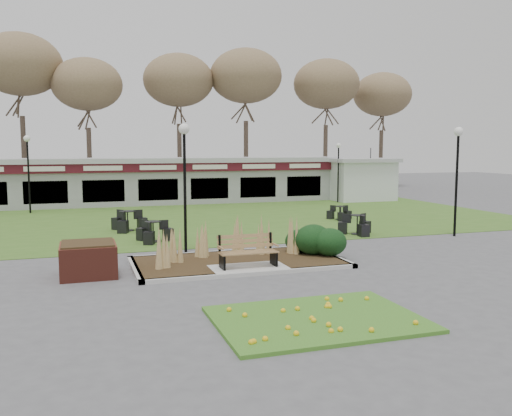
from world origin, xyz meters
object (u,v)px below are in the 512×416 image
object	(u,v)px
brick_planter	(88,259)
lamp_post_far_right	(338,159)
patio_umbrella	(370,177)
lamp_post_far_left	(28,157)
bistro_set_c	(357,228)
park_bench	(247,251)
lamp_post_mid_right	(184,159)
bistro_set_b	(153,235)
service_hut	(360,179)
bistro_set_a	(128,224)
lamp_post_near_right	(458,157)
bistro_set_d	(340,215)
food_pavilion	(155,180)

from	to	relation	value
brick_planter	lamp_post_far_right	size ratio (longest dim) A/B	0.39
patio_umbrella	lamp_post_far_left	bearing A→B (deg)	-177.32
bistro_set_c	park_bench	bearing A→B (deg)	-142.38
lamp_post_mid_right	lamp_post_far_right	distance (m)	18.43
brick_planter	bistro_set_b	bearing A→B (deg)	63.43
service_hut	patio_umbrella	world-z (taller)	service_hut
brick_planter	bistro_set_a	xyz separation A→B (m)	(1.74, 7.90, -0.17)
lamp_post_far_left	brick_planter	bearing A→B (deg)	-80.31
lamp_post_near_right	park_bench	bearing A→B (deg)	-161.60
bistro_set_b	bistro_set_c	size ratio (longest dim) A/B	0.97
patio_umbrella	park_bench	bearing A→B (deg)	-128.76
service_hut	bistro_set_b	size ratio (longest dim) A/B	3.01
brick_planter	service_hut	world-z (taller)	service_hut
park_bench	bistro_set_a	xyz separation A→B (m)	(-2.66, 8.65, -0.28)
bistro_set_c	service_hut	bearing A→B (deg)	60.60
bistro_set_b	bistro_set_d	bearing A→B (deg)	20.12
brick_planter	food_pavilion	bearing A→B (deg)	76.94
brick_planter	lamp_post_far_right	distance (m)	22.56
service_hut	bistro_set_c	world-z (taller)	service_hut
food_pavilion	bistro_set_c	bearing A→B (deg)	-67.54
park_bench	bistro_set_b	bearing A→B (deg)	109.51
park_bench	bistro_set_d	world-z (taller)	park_bench
service_hut	patio_umbrella	xyz separation A→B (m)	(0.75, 0.00, 0.08)
bistro_set_c	bistro_set_d	xyz separation A→B (m)	(1.40, 4.33, -0.04)
brick_planter	lamp_post_near_right	world-z (taller)	lamp_post_near_right
service_hut	bistro_set_a	xyz separation A→B (m)	(-16.16, -9.10, -1.14)
park_bench	bistro_set_b	world-z (taller)	park_bench
lamp_post_near_right	bistro_set_d	size ratio (longest dim) A/B	3.51
brick_planter	park_bench	bearing A→B (deg)	-9.69
lamp_post_mid_right	patio_umbrella	xyz separation A→B (m)	(15.44, 14.51, -1.65)
food_pavilion	patio_umbrella	xyz separation A→B (m)	(14.25, -1.96, 0.05)
park_bench	lamp_post_near_right	size ratio (longest dim) A/B	0.39
park_bench	service_hut	bearing A→B (deg)	52.75
park_bench	service_hut	xyz separation A→B (m)	(13.50, 17.75, 0.86)
food_pavilion	park_bench	bearing A→B (deg)	-90.00
lamp_post_far_right	bistro_set_b	size ratio (longest dim) A/B	2.62
food_pavilion	lamp_post_near_right	bearing A→B (deg)	-59.36
park_bench	food_pavilion	size ratio (longest dim) A/B	0.07
lamp_post_near_right	bistro_set_d	distance (m)	6.90
bistro_set_b	bistro_set_a	bearing A→B (deg)	102.49
lamp_post_mid_right	bistro_set_a	size ratio (longest dim) A/B	2.72
park_bench	patio_umbrella	size ratio (longest dim) A/B	0.71
lamp_post_near_right	lamp_post_mid_right	distance (m)	10.95
lamp_post_mid_right	lamp_post_near_right	bearing A→B (deg)	-0.01
brick_planter	bistro_set_d	bearing A→B (deg)	34.84
lamp_post_mid_right	bistro_set_b	distance (m)	3.81
food_pavilion	bistro_set_b	world-z (taller)	food_pavilion
brick_planter	patio_umbrella	size ratio (longest dim) A/B	0.62
bistro_set_d	lamp_post_far_right	bearing A→B (deg)	63.88
bistro_set_d	park_bench	bearing A→B (deg)	-129.82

